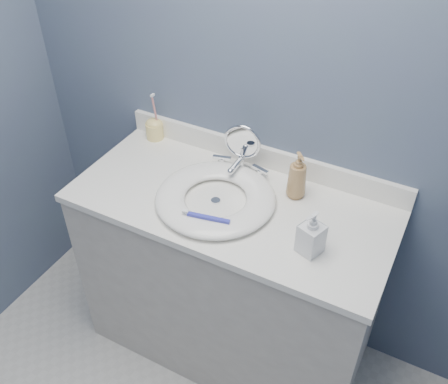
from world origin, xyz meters
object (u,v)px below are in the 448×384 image
Objects in this scene: makeup_mirror at (242,147)px; soap_bottle_amber at (297,175)px; toothbrush_holder at (154,128)px; soap_bottle_clear at (312,233)px.

makeup_mirror is 1.15× the size of soap_bottle_amber.
makeup_mirror reaches higher than toothbrush_holder.
soap_bottle_clear is 0.75× the size of toothbrush_holder.
makeup_mirror is 0.46m from toothbrush_holder.
soap_bottle_amber is at bearing -15.43° from makeup_mirror.
toothbrush_holder is at bearing 130.33° from soap_bottle_amber.
soap_bottle_clear is (0.39, -0.29, -0.04)m from makeup_mirror.
soap_bottle_amber is at bearing 140.26° from soap_bottle_clear.
toothbrush_holder reaches higher than soap_bottle_clear.
makeup_mirror is 1.33× the size of soap_bottle_clear.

